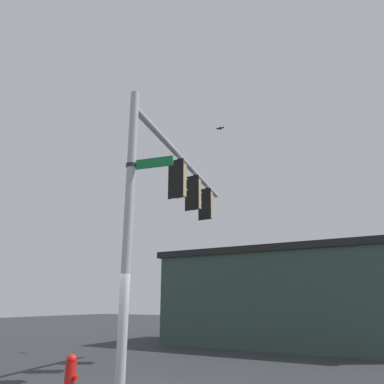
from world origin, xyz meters
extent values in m
cylinder|color=#ADB2B7|center=(0.00, 0.00, 3.35)|extent=(0.20, 0.20, 6.71)
cylinder|color=#ADB2B7|center=(-0.90, 3.72, 6.31)|extent=(1.97, 7.48, 0.18)
cylinder|color=black|center=(-0.72, 2.97, 6.13)|extent=(0.08, 0.08, 0.18)
cube|color=tan|center=(-0.72, 2.97, 5.51)|extent=(0.36, 0.30, 1.05)
sphere|color=#590F0F|center=(-0.72, 3.16, 5.86)|extent=(0.22, 0.22, 0.22)
cube|color=tan|center=(-0.72, 3.18, 5.96)|extent=(0.24, 0.20, 0.03)
sphere|color=brown|center=(-0.72, 3.16, 5.51)|extent=(0.22, 0.22, 0.22)
cube|color=tan|center=(-0.72, 3.18, 5.61)|extent=(0.24, 0.20, 0.03)
sphere|color=#1EE533|center=(-0.72, 3.16, 5.16)|extent=(0.22, 0.22, 0.22)
cube|color=tan|center=(-0.72, 3.18, 5.26)|extent=(0.24, 0.20, 0.03)
cube|color=black|center=(-0.72, 2.80, 5.51)|extent=(0.54, 0.03, 1.22)
cylinder|color=black|center=(-1.08, 4.48, 6.13)|extent=(0.08, 0.08, 0.18)
cube|color=tan|center=(-1.08, 4.48, 5.51)|extent=(0.36, 0.30, 1.05)
sphere|color=#590F0F|center=(-1.08, 4.67, 5.86)|extent=(0.22, 0.22, 0.22)
cube|color=tan|center=(-1.08, 4.69, 5.96)|extent=(0.24, 0.20, 0.03)
sphere|color=brown|center=(-1.08, 4.67, 5.51)|extent=(0.22, 0.22, 0.22)
cube|color=tan|center=(-1.08, 4.69, 5.61)|extent=(0.24, 0.20, 0.03)
sphere|color=#1EE533|center=(-1.08, 4.67, 5.16)|extent=(0.22, 0.22, 0.22)
cube|color=tan|center=(-1.08, 4.69, 5.26)|extent=(0.24, 0.20, 0.03)
cube|color=black|center=(-1.08, 4.31, 5.51)|extent=(0.54, 0.03, 1.22)
cylinder|color=black|center=(-1.44, 5.99, 6.13)|extent=(0.08, 0.08, 0.18)
cube|color=tan|center=(-1.44, 5.99, 5.51)|extent=(0.36, 0.30, 1.05)
sphere|color=#590F0F|center=(-1.44, 6.18, 5.86)|extent=(0.22, 0.22, 0.22)
cube|color=tan|center=(-1.44, 6.20, 5.96)|extent=(0.24, 0.20, 0.03)
sphere|color=brown|center=(-1.44, 6.18, 5.51)|extent=(0.22, 0.22, 0.22)
cube|color=tan|center=(-1.44, 6.20, 5.61)|extent=(0.24, 0.20, 0.03)
sphere|color=#1EE533|center=(-1.44, 6.18, 5.16)|extent=(0.22, 0.22, 0.22)
cube|color=tan|center=(-1.44, 6.20, 5.26)|extent=(0.24, 0.20, 0.03)
cube|color=black|center=(-1.44, 5.82, 5.51)|extent=(0.54, 0.03, 1.22)
cube|color=#147238|center=(0.54, 0.13, 4.86)|extent=(0.85, 0.23, 0.22)
cube|color=white|center=(0.54, 0.15, 4.86)|extent=(0.85, 0.21, 0.04)
cylinder|color=#262626|center=(0.00, 0.00, 4.86)|extent=(0.24, 0.24, 0.08)
ellipsoid|color=black|center=(-2.18, 8.78, 10.19)|extent=(0.18, 0.31, 0.09)
cube|color=black|center=(-2.17, 8.78, 10.20)|extent=(0.37, 0.18, 0.06)
cube|color=black|center=(-2.20, 8.77, 10.20)|extent=(0.37, 0.18, 0.02)
cube|color=#33473D|center=(-0.53, 11.68, 2.01)|extent=(10.82, 5.53, 4.02)
cube|color=#193F1E|center=(-0.65, 14.51, 2.21)|extent=(9.58, 1.43, 0.30)
cube|color=black|center=(-0.53, 11.68, 4.17)|extent=(11.25, 5.75, 0.30)
cylinder|color=red|center=(-1.91, 0.48, 0.33)|extent=(0.24, 0.24, 0.65)
sphere|color=red|center=(-1.91, 0.48, 0.71)|extent=(0.23, 0.23, 0.23)
cylinder|color=red|center=(-1.74, 0.48, 0.36)|extent=(0.12, 0.10, 0.10)
camera|label=1|loc=(5.07, -5.63, 1.97)|focal=33.52mm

